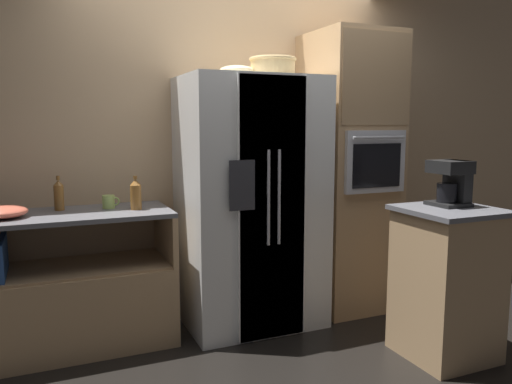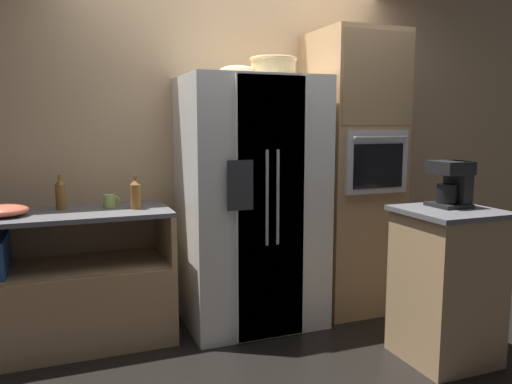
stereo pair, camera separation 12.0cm
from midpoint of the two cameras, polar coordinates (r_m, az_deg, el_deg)
ground_plane at (r=3.79m, az=-1.15°, el=-14.78°), size 20.00×20.00×0.00m
wall_back at (r=3.93m, az=-3.70°, el=6.95°), size 12.00×0.06×2.80m
counter_left at (r=3.56m, az=-22.04°, el=-11.29°), size 1.35×0.59×0.89m
refrigerator at (r=3.60m, az=-1.49°, el=-1.23°), size 0.97×0.76×1.78m
wall_oven at (r=3.99m, az=9.66°, el=2.20°), size 0.61×0.72×2.14m
island_counter at (r=3.35m, az=19.99°, el=-9.69°), size 0.55×0.55×0.95m
wicker_basket at (r=3.58m, az=0.94°, el=14.16°), size 0.33×0.33×0.13m
fruit_bowl at (r=3.55m, az=-3.17°, el=13.67°), size 0.25×0.25×0.07m
bottle_tall at (r=3.53m, az=-22.52°, el=-0.32°), size 0.06×0.06×0.23m
bottle_short at (r=3.40m, az=-14.56°, el=-0.25°), size 0.07×0.07×0.23m
mug at (r=3.51m, az=-17.40°, el=-1.07°), size 0.11×0.08×0.09m
mixing_bowl at (r=3.40m, az=-27.86°, el=-2.02°), size 0.28×0.28×0.08m
coffee_maker at (r=3.32m, az=20.54°, el=1.16°), size 0.21×0.22×0.28m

